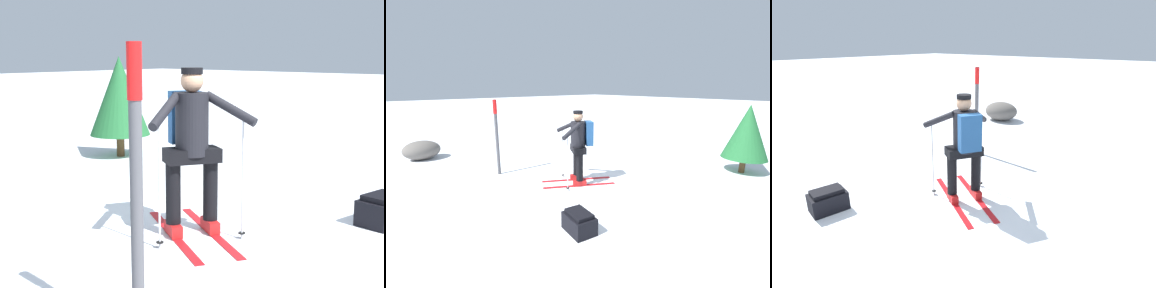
{
  "view_description": "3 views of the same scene",
  "coord_description": "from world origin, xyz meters",
  "views": [
    {
      "loc": [
        3.47,
        -4.31,
        1.81
      ],
      "look_at": [
        0.06,
        -0.42,
        0.92
      ],
      "focal_mm": 50.0,
      "sensor_mm": 36.0,
      "label": 1
    },
    {
      "loc": [
        3.75,
        3.78,
        2.21
      ],
      "look_at": [
        0.06,
        -0.42,
        0.92
      ],
      "focal_mm": 24.0,
      "sensor_mm": 36.0,
      "label": 2
    },
    {
      "loc": [
        -2.64,
        2.85,
        2.39
      ],
      "look_at": [
        0.06,
        -0.42,
        0.92
      ],
      "focal_mm": 28.0,
      "sensor_mm": 36.0,
      "label": 3
    }
  ],
  "objects": [
    {
      "name": "trail_marker",
      "position": [
        1.17,
        -2.19,
        1.08
      ],
      "size": [
        0.09,
        0.09,
        1.87
      ],
      "color": "#4C4C51",
      "rests_on": "ground_plane"
    },
    {
      "name": "ground_plane",
      "position": [
        0.0,
        0.0,
        0.0
      ],
      "size": [
        80.0,
        80.0,
        0.0
      ],
      "primitive_type": "plane",
      "color": "white"
    },
    {
      "name": "dropped_backpack",
      "position": [
        1.39,
        1.12,
        0.16
      ],
      "size": [
        0.43,
        0.56,
        0.33
      ],
      "color": "black",
      "rests_on": "ground_plane"
    },
    {
      "name": "skier",
      "position": [
        0.04,
        -0.41,
        0.95
      ],
      "size": [
        1.65,
        1.28,
        1.66
      ],
      "color": "red",
      "rests_on": "ground_plane"
    },
    {
      "name": "pine_tree",
      "position": [
        -3.59,
        1.84,
        1.06
      ],
      "size": [
        1.05,
        1.05,
        1.75
      ],
      "color": "#4C331E",
      "rests_on": "ground_plane"
    }
  ]
}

